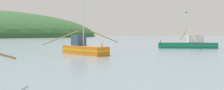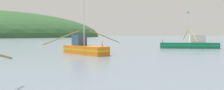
# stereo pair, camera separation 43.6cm
# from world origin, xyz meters

# --- Properties ---
(fishing_boat_orange) EXTENTS (10.16, 7.65, 7.32)m
(fishing_boat_orange) POSITION_xyz_m (-0.39, 33.79, 0.75)
(fishing_boat_orange) COLOR orange
(fishing_boat_orange) RESTS_ON ground
(fishing_boat_green) EXTENTS (10.33, 15.15, 6.49)m
(fishing_boat_green) POSITION_xyz_m (19.50, 43.76, 0.76)
(fishing_boat_green) COLOR #197A47
(fishing_boat_green) RESTS_ON ground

